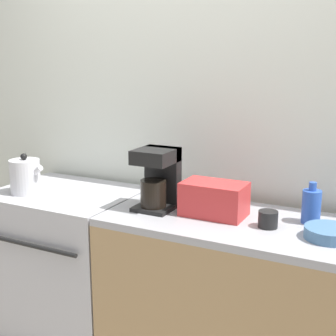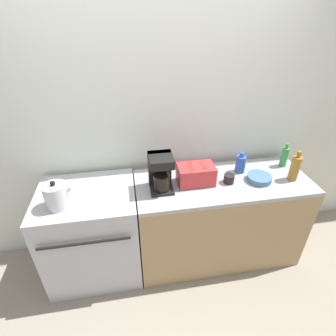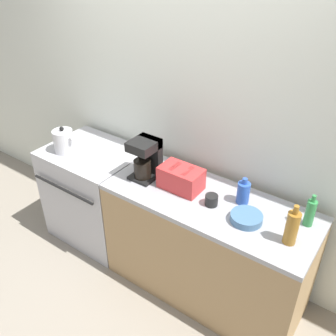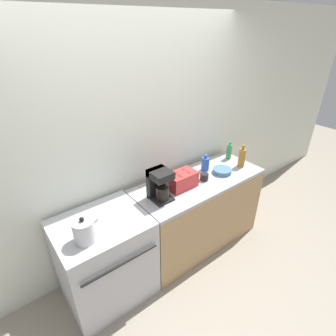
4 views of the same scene
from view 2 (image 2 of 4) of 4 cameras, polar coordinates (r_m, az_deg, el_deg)
ground_plane at (r=2.62m, az=-0.03°, el=-24.13°), size 12.00×12.00×0.00m
wall_back at (r=2.33m, az=-3.00°, el=9.76°), size 8.00×0.05×2.60m
stove at (r=2.49m, az=-16.06°, el=-13.30°), size 0.79×0.68×0.89m
counter_block at (r=2.59m, az=10.86°, el=-10.83°), size 1.51×0.62×0.89m
kettle at (r=2.10m, az=-23.15°, el=-5.59°), size 0.21×0.17×0.23m
toaster at (r=2.20m, az=6.06°, el=-1.41°), size 0.31×0.19×0.16m
coffee_maker at (r=2.09m, az=-1.61°, el=-0.66°), size 0.19×0.21×0.31m
bottle_green at (r=2.65m, az=23.98°, el=2.25°), size 0.06×0.06×0.23m
bottle_blue at (r=2.43m, az=15.51°, el=0.88°), size 0.09×0.09×0.20m
bottle_amber at (r=2.47m, az=25.90°, el=0.01°), size 0.08×0.08×0.27m
cup_black at (r=2.28m, az=13.12°, el=-2.29°), size 0.09×0.09×0.08m
bowl at (r=2.38m, az=19.22°, el=-2.09°), size 0.21×0.21×0.05m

